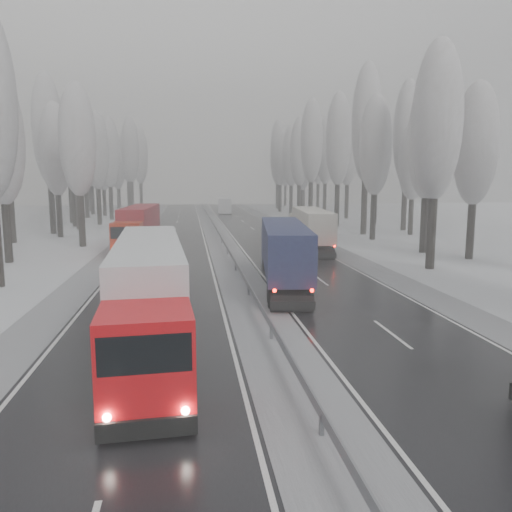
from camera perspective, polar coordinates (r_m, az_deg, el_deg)
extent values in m
cube|color=black|center=(39.23, 5.05, -0.98)|extent=(7.50, 200.00, 0.03)
cube|color=black|center=(38.34, -10.45, -1.32)|extent=(7.50, 200.00, 0.03)
cube|color=#999BA0|center=(38.43, -2.61, -1.15)|extent=(3.00, 200.00, 0.04)
cube|color=#999BA0|center=(40.60, 11.89, -0.80)|extent=(2.40, 200.00, 0.04)
cube|color=#999BA0|center=(38.91, -17.75, -1.44)|extent=(2.40, 200.00, 0.04)
cube|color=slate|center=(38.34, -2.62, -0.30)|extent=(0.06, 200.00, 0.32)
cube|color=slate|center=(36.42, -2.34, -1.25)|extent=(0.12, 0.12, 0.60)
cube|color=slate|center=(68.10, -4.83, 3.35)|extent=(0.12, 0.12, 0.60)
cylinder|color=black|center=(39.23, 19.41, 2.68)|extent=(0.68, 0.68, 5.62)
ellipsoid|color=#999693|center=(39.28, 20.02, 14.40)|extent=(3.60, 3.60, 11.48)
cylinder|color=black|center=(45.41, 23.32, 2.78)|extent=(0.64, 0.64, 4.94)
ellipsoid|color=#999693|center=(45.32, 23.87, 11.68)|extent=(3.60, 3.60, 10.09)
cylinder|color=black|center=(48.00, 18.63, 3.54)|extent=(0.66, 0.66, 5.32)
ellipsoid|color=#999693|center=(47.98, 19.08, 12.63)|extent=(3.60, 3.60, 10.88)
cylinder|color=black|center=(52.52, 18.93, 4.47)|extent=(0.72, 0.72, 6.31)
ellipsoid|color=#999693|center=(52.71, 19.42, 14.29)|extent=(3.60, 3.60, 12.90)
cylinder|color=black|center=(57.19, 13.24, 4.55)|extent=(0.67, 0.67, 5.38)
ellipsoid|color=#999693|center=(57.19, 13.51, 12.24)|extent=(3.60, 3.60, 10.98)
cylinder|color=black|center=(63.34, 17.28, 4.41)|extent=(0.62, 0.62, 4.59)
ellipsoid|color=#999693|center=(63.24, 17.55, 10.35)|extent=(3.60, 3.60, 9.39)
cylinder|color=black|center=(62.53, 12.25, 5.63)|extent=(0.76, 0.76, 6.95)
ellipsoid|color=#999693|center=(62.82, 12.55, 14.71)|extent=(3.60, 3.60, 14.19)
cylinder|color=black|center=(68.83, 16.57, 5.58)|extent=(0.74, 0.74, 6.59)
ellipsoid|color=#999693|center=(69.02, 16.91, 13.41)|extent=(3.60, 3.60, 13.46)
cylinder|color=black|center=(72.16, 9.23, 5.86)|extent=(0.72, 0.72, 6.37)
ellipsoid|color=#999693|center=(72.31, 9.41, 13.08)|extent=(3.60, 3.60, 13.01)
cylinder|color=black|center=(78.27, 13.42, 5.81)|extent=(0.70, 0.70, 5.97)
ellipsoid|color=#999693|center=(78.34, 13.65, 12.05)|extent=(3.60, 3.60, 12.20)
cylinder|color=black|center=(82.13, 6.25, 6.35)|extent=(0.74, 0.74, 6.65)
ellipsoid|color=#999693|center=(82.30, 6.36, 12.98)|extent=(3.60, 3.60, 13.59)
cylinder|color=black|center=(88.00, 10.32, 6.25)|extent=(0.71, 0.71, 6.14)
ellipsoid|color=#999693|center=(88.09, 10.47, 11.95)|extent=(3.60, 3.60, 12.54)
cylinder|color=black|center=(91.67, 4.92, 6.42)|extent=(0.71, 0.71, 6.05)
ellipsoid|color=#999693|center=(91.75, 4.99, 11.82)|extent=(3.60, 3.60, 12.37)
cylinder|color=black|center=(96.98, 7.84, 6.56)|extent=(0.72, 0.72, 6.30)
ellipsoid|color=#999693|center=(97.08, 7.96, 11.88)|extent=(3.60, 3.60, 12.87)
cylinder|color=black|center=(99.03, 4.02, 6.54)|extent=(0.70, 0.70, 5.88)
ellipsoid|color=#999693|center=(99.08, 4.07, 11.40)|extent=(3.60, 3.60, 12.00)
cylinder|color=black|center=(103.62, 5.28, 6.34)|extent=(0.64, 0.64, 4.86)
ellipsoid|color=#999693|center=(103.58, 5.33, 10.17)|extent=(3.60, 3.60, 9.92)
cylinder|color=black|center=(105.83, 2.76, 6.72)|extent=(0.70, 0.70, 5.98)
ellipsoid|color=#999693|center=(105.88, 2.79, 11.34)|extent=(3.60, 3.60, 12.21)
cylinder|color=black|center=(111.72, 7.07, 6.82)|extent=(0.71, 0.71, 6.19)
ellipsoid|color=#999693|center=(111.80, 7.16, 11.35)|extent=(3.60, 3.60, 12.64)
cylinder|color=black|center=(115.73, 2.52, 7.10)|extent=(0.75, 0.75, 6.86)
ellipsoid|color=#999693|center=(115.88, 2.55, 11.95)|extent=(3.60, 3.60, 14.01)
cylinder|color=black|center=(121.07, 5.46, 6.83)|extent=(0.68, 0.68, 5.55)
ellipsoid|color=#999693|center=(121.08, 5.51, 10.58)|extent=(3.60, 3.60, 11.33)
cylinder|color=black|center=(126.44, 2.43, 7.06)|extent=(0.71, 0.71, 6.09)
ellipsoid|color=#999693|center=(126.49, 2.46, 11.00)|extent=(3.60, 3.60, 12.45)
cylinder|color=black|center=(130.89, 3.35, 6.97)|extent=(0.67, 0.67, 5.49)
ellipsoid|color=#999693|center=(130.89, 3.38, 10.41)|extent=(3.60, 3.60, 11.21)
cylinder|color=black|center=(44.54, -26.56, 2.53)|extent=(0.65, 0.65, 5.03)
ellipsoid|color=#999693|center=(44.47, -27.20, 11.77)|extent=(3.60, 3.60, 10.28)
cylinder|color=black|center=(52.69, -19.32, 3.99)|extent=(0.67, 0.67, 5.44)
ellipsoid|color=#999693|center=(52.70, -19.75, 12.43)|extent=(3.60, 3.60, 11.11)
cylinder|color=black|center=(58.60, -26.14, 4.16)|extent=(0.69, 0.69, 5.72)
ellipsoid|color=#999693|center=(58.65, -26.69, 12.13)|extent=(3.60, 3.60, 11.69)
cylinder|color=black|center=(62.40, -21.56, 4.43)|extent=(0.66, 0.66, 5.23)
ellipsoid|color=#999693|center=(62.37, -21.94, 11.28)|extent=(3.60, 3.60, 10.68)
cylinder|color=black|center=(66.67, -22.27, 5.21)|extent=(0.74, 0.74, 6.60)
ellipsoid|color=#999693|center=(66.88, -22.75, 13.30)|extent=(3.60, 3.60, 13.49)
cylinder|color=black|center=(71.75, -19.65, 4.98)|extent=(0.65, 0.65, 5.16)
ellipsoid|color=#999693|center=(71.72, -19.95, 10.86)|extent=(3.60, 3.60, 10.54)
cylinder|color=black|center=(75.93, -20.07, 5.37)|extent=(0.69, 0.69, 5.79)
ellipsoid|color=#999693|center=(75.98, -20.40, 11.61)|extent=(3.60, 3.60, 11.84)
cylinder|color=black|center=(78.07, -17.50, 5.52)|extent=(0.68, 0.68, 5.64)
ellipsoid|color=#999693|center=(78.10, -17.77, 11.43)|extent=(3.60, 3.60, 11.53)
cylinder|color=black|center=(82.92, -20.36, 5.85)|extent=(0.73, 0.73, 6.56)
ellipsoid|color=#999693|center=(83.07, -20.70, 12.31)|extent=(3.60, 3.60, 13.40)
cylinder|color=black|center=(87.97, -16.23, 5.93)|extent=(0.69, 0.69, 5.79)
ellipsoid|color=#999693|center=(88.01, -16.46, 11.32)|extent=(3.60, 3.60, 11.84)
cylinder|color=black|center=(92.70, -18.80, 6.20)|extent=(0.74, 0.74, 6.65)
ellipsoid|color=#999693|center=(92.86, -19.09, 12.06)|extent=(3.60, 3.60, 13.58)
cylinder|color=black|center=(97.61, -16.93, 5.94)|extent=(0.65, 0.65, 5.12)
ellipsoid|color=#999693|center=(97.58, -17.12, 10.23)|extent=(3.60, 3.60, 10.46)
cylinder|color=black|center=(102.03, -18.19, 6.18)|extent=(0.69, 0.69, 5.84)
ellipsoid|color=#999693|center=(102.07, -18.41, 10.86)|extent=(3.60, 3.60, 11.92)
cylinder|color=black|center=(107.75, -13.99, 6.69)|extent=(0.74, 0.74, 6.67)
ellipsoid|color=#999693|center=(107.89, -14.18, 11.75)|extent=(3.60, 3.60, 13.63)
cylinder|color=black|center=(113.06, -18.39, 6.49)|extent=(0.72, 0.72, 6.31)
ellipsoid|color=#999693|center=(113.15, -18.62, 11.05)|extent=(3.60, 3.60, 12.88)
cylinder|color=black|center=(117.00, -12.98, 6.77)|extent=(0.72, 0.72, 6.29)
ellipsoid|color=#999693|center=(117.08, -13.14, 11.16)|extent=(3.60, 3.60, 12.84)
cylinder|color=black|center=(121.63, -15.45, 6.40)|extent=(0.64, 0.64, 4.86)
ellipsoid|color=#999693|center=(121.59, -15.58, 9.67)|extent=(3.60, 3.60, 9.92)
cylinder|color=black|center=(123.91, -14.34, 6.89)|extent=(0.74, 0.74, 6.63)
ellipsoid|color=#999693|center=(124.02, -14.50, 11.27)|extent=(3.60, 3.60, 13.54)
cylinder|color=black|center=(128.23, -15.36, 6.71)|extent=(0.69, 0.69, 5.79)
ellipsoid|color=#999693|center=(128.26, -15.51, 10.40)|extent=(3.60, 3.60, 11.82)
cube|color=#1E294B|center=(38.03, 2.46, 1.11)|extent=(2.66, 2.75, 2.86)
cube|color=black|center=(39.13, 2.37, 2.31)|extent=(2.19, 0.36, 0.95)
cube|color=black|center=(39.46, 2.35, -0.29)|extent=(2.38, 0.43, 0.48)
cube|color=#15153A|center=(30.54, 3.23, 1.14)|extent=(3.91, 12.59, 2.67)
cube|color=black|center=(24.80, 4.17, -5.46)|extent=(2.19, 0.38, 0.43)
cube|color=black|center=(27.49, 3.69, -3.65)|extent=(2.71, 5.46, 0.43)
cube|color=black|center=(25.36, 4.07, -5.59)|extent=(2.18, 0.32, 0.57)
cylinder|color=black|center=(37.39, 0.98, -0.68)|extent=(0.45, 1.02, 0.99)
cylinder|color=black|center=(37.50, 4.04, -0.67)|extent=(0.45, 1.02, 0.99)
cylinder|color=black|center=(27.11, 1.63, -4.28)|extent=(0.45, 1.02, 0.99)
cylinder|color=black|center=(27.26, 5.84, -4.25)|extent=(0.45, 1.02, 0.99)
cylinder|color=black|center=(25.90, 1.74, -4.89)|extent=(0.45, 1.02, 0.99)
cylinder|color=black|center=(26.06, 6.15, -4.86)|extent=(0.45, 1.02, 0.99)
sphere|color=#FF0C05|center=(24.50, 2.09, -3.78)|extent=(0.19, 0.19, 0.19)
sphere|color=#FF0C05|center=(24.66, 6.31, -3.75)|extent=(0.19, 0.19, 0.19)
sphere|color=white|center=(39.39, 1.04, 0.26)|extent=(0.21, 0.21, 0.21)
sphere|color=white|center=(39.49, 3.66, 0.26)|extent=(0.21, 0.21, 0.21)
cube|color=beige|center=(54.47, 5.22, 3.34)|extent=(2.56, 2.64, 2.81)
cube|color=black|center=(55.57, 5.07, 4.12)|extent=(2.15, 0.29, 0.94)
cube|color=black|center=(55.83, 5.03, 2.31)|extent=(2.35, 0.36, 0.47)
cube|color=#BBB6A7|center=(47.17, 6.38, 3.70)|extent=(3.52, 12.35, 2.62)
cube|color=black|center=(41.39, 7.60, 0.18)|extent=(2.16, 0.31, 0.42)
cube|color=black|center=(44.06, 6.99, 0.95)|extent=(2.53, 5.32, 0.42)
cube|color=black|center=(41.92, 7.47, 0.03)|extent=(2.15, 0.26, 0.56)
cylinder|color=black|center=(53.72, 4.26, 2.14)|extent=(0.42, 1.00, 0.97)
cylinder|color=black|center=(53.97, 6.34, 2.14)|extent=(0.42, 1.00, 0.97)
cylinder|color=black|center=(43.57, 5.79, 0.60)|extent=(0.42, 1.00, 0.97)
cylinder|color=black|center=(43.89, 8.33, 0.61)|extent=(0.42, 1.00, 0.97)
cylinder|color=black|center=(42.38, 6.02, 0.37)|extent=(0.42, 1.00, 0.97)
cylinder|color=black|center=(42.71, 8.63, 0.38)|extent=(0.42, 1.00, 0.97)
sphere|color=#FF0C05|center=(41.08, 6.41, 1.19)|extent=(0.19, 0.19, 0.19)
sphere|color=#FF0C05|center=(41.38, 8.85, 1.20)|extent=(0.19, 0.19, 0.19)
sphere|color=white|center=(55.71, 4.13, 2.70)|extent=(0.21, 0.21, 0.21)
sphere|color=white|center=(55.94, 5.94, 2.70)|extent=(0.21, 0.21, 0.21)
cube|color=silver|center=(99.20, -3.60, 5.81)|extent=(2.94, 6.76, 2.87)
cube|color=#565656|center=(103.18, -3.62, 5.76)|extent=(2.65, 2.14, 2.54)
cylinder|color=black|center=(102.35, -4.24, 5.24)|extent=(0.39, 1.01, 0.99)
cylinder|color=black|center=(102.37, -3.00, 5.25)|extent=(0.39, 1.01, 0.99)
cylinder|color=black|center=(97.06, -4.24, 5.05)|extent=(0.39, 1.01, 0.99)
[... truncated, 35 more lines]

